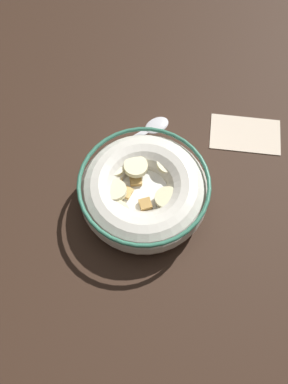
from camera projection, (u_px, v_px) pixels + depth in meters
The scene contains 4 objects.
ground_plane at pixel (144, 203), 63.59cm from camera, with size 105.05×105.05×2.00cm, color #332116.
cereal_bowl at pixel (144, 191), 59.75cm from camera, with size 18.95×18.95×6.11cm.
spoon at pixel (147, 130), 67.93cm from camera, with size 8.33×14.11×0.80cm.
folded_napkin at pixel (245, 134), 67.81cm from camera, with size 11.52×6.91×0.30cm, color beige.
Camera 1 is at (-12.58, 22.86, 57.01)cm, focal length 38.34 mm.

